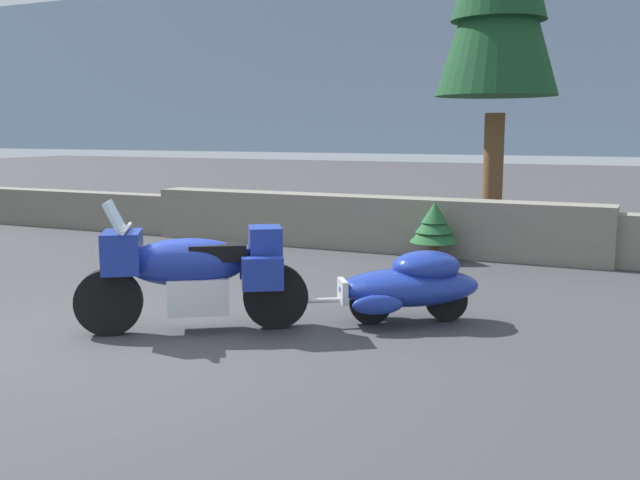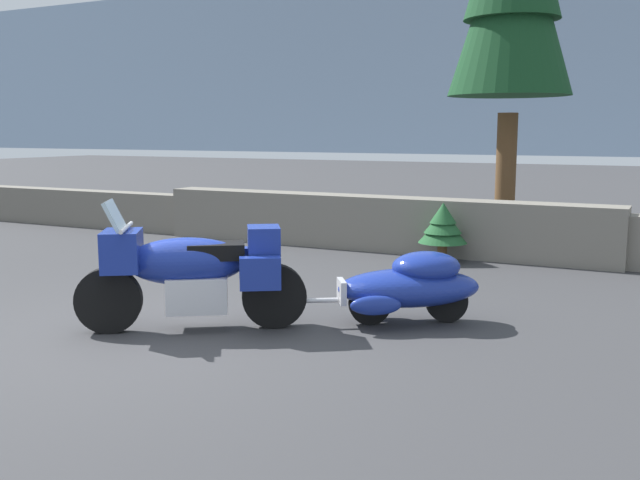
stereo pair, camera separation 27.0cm
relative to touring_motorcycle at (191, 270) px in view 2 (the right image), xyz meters
The scene contains 5 objects.
ground_plane 0.74m from the touring_motorcycle, 135.07° to the right, with size 80.00×80.00×0.00m, color #38383A.
stone_guard_wall 5.51m from the touring_motorcycle, 90.85° to the left, with size 24.00×0.61×0.91m.
touring_motorcycle is the anchor object (origin of this frame).
car_shaped_trailer 2.26m from the touring_motorcycle, 33.43° to the left, with size 2.04×1.52×0.76m.
pine_sapling_near 4.98m from the touring_motorcycle, 76.98° to the left, with size 0.75×0.75×0.92m.
Camera 2 is at (4.61, -5.44, 2.00)m, focal length 40.22 mm.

